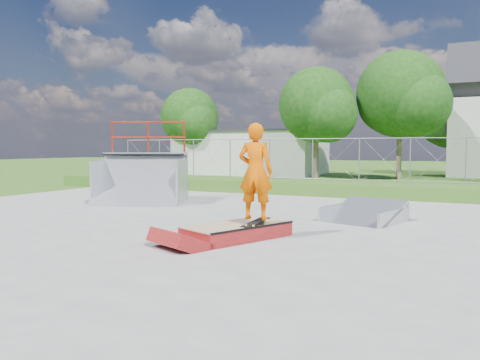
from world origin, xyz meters
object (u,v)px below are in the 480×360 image
object	(u,v)px
grind_box	(237,232)
skater	(256,175)
quarter_pipe	(140,162)
flat_bank_ramp	(363,213)

from	to	relation	value
grind_box	skater	bearing A→B (deg)	32.62
grind_box	quarter_pipe	world-z (taller)	quarter_pipe
skater	grind_box	bearing A→B (deg)	2.35
quarter_pipe	flat_bank_ramp	xyz separation A→B (m)	(7.58, -0.80, -1.17)
flat_bank_ramp	grind_box	bearing A→B (deg)	-103.30
flat_bank_ramp	skater	bearing A→B (deg)	-98.55
grind_box	skater	xyz separation A→B (m)	(0.39, 0.06, 1.19)
grind_box	quarter_pipe	bearing A→B (deg)	166.81
skater	quarter_pipe	bearing A→B (deg)	-41.26
grind_box	flat_bank_ramp	bearing A→B (deg)	83.79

